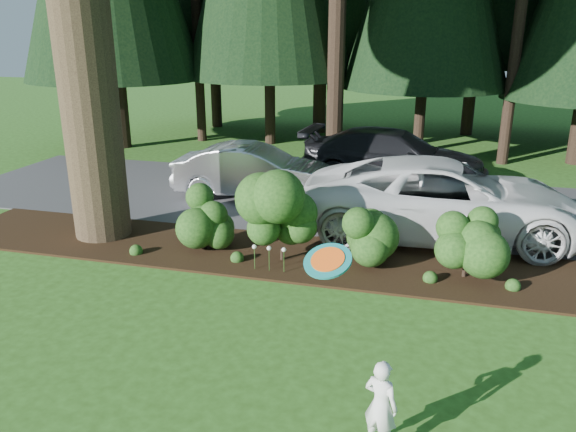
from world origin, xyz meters
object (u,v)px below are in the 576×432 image
object	(u,v)px
car_white_suv	(446,199)
child	(381,405)
car_dark_suv	(393,157)
frisbee	(328,260)
car_silver_wagon	(254,171)

from	to	relation	value
car_white_suv	child	bearing A→B (deg)	170.81
car_dark_suv	frisbee	distance (m)	11.87
car_silver_wagon	car_dark_suv	size ratio (longest dim) A/B	0.80
car_silver_wagon	frisbee	bearing A→B (deg)	-160.81
car_silver_wagon	car_dark_suv	xyz separation A→B (m)	(3.64, 2.56, 0.08)
car_dark_suv	child	bearing A→B (deg)	-171.91
child	car_white_suv	bearing A→B (deg)	-70.91
car_silver_wagon	frisbee	world-z (taller)	frisbee
car_white_suv	frisbee	distance (m)	7.53
car_silver_wagon	car_white_suv	size ratio (longest dim) A/B	0.70
car_silver_wagon	child	size ratio (longest dim) A/B	3.92
child	frisbee	size ratio (longest dim) A/B	2.11
car_silver_wagon	car_white_suv	bearing A→B (deg)	-114.02
car_white_suv	child	xyz separation A→B (m)	(-0.68, -7.23, -0.34)
car_dark_suv	car_silver_wagon	bearing A→B (deg)	128.96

